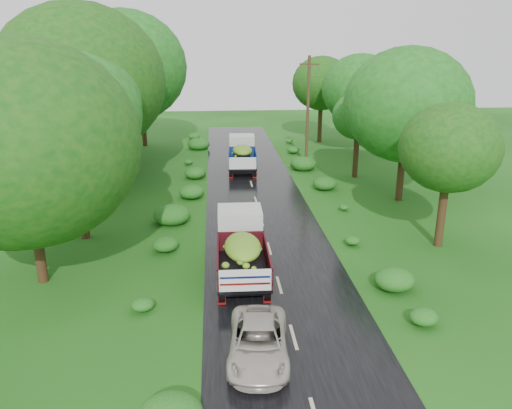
{
  "coord_description": "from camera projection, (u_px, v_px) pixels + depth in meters",
  "views": [
    {
      "loc": [
        -2.65,
        -15.29,
        10.17
      ],
      "look_at": [
        -0.49,
        10.09,
        1.7
      ],
      "focal_mm": 35.0,
      "sensor_mm": 36.0,
      "label": 1
    }
  ],
  "objects": [
    {
      "name": "truck_far",
      "position": [
        242.0,
        153.0,
        40.34
      ],
      "size": [
        2.38,
        6.11,
        2.53
      ],
      "rotation": [
        0.0,
        0.0,
        -0.04
      ],
      "color": "black",
      "rests_on": "ground"
    },
    {
      "name": "road_lines",
      "position": [
        274.0,
        265.0,
        23.55
      ],
      "size": [
        0.12,
        69.6,
        0.0
      ],
      "color": "#BFB78C",
      "rests_on": "road"
    },
    {
      "name": "road",
      "position": [
        276.0,
        275.0,
        22.61
      ],
      "size": [
        6.5,
        80.0,
        0.02
      ],
      "primitive_type": "cube",
      "color": "black",
      "rests_on": "ground"
    },
    {
      "name": "trees_left",
      "position": [
        100.0,
        87.0,
        34.86
      ],
      "size": [
        6.91,
        33.57,
        9.92
      ],
      "color": "black",
      "rests_on": "ground"
    },
    {
      "name": "truck_near",
      "position": [
        241.0,
        245.0,
        22.26
      ],
      "size": [
        2.23,
        6.06,
        2.53
      ],
      "rotation": [
        0.0,
        0.0,
        -0.02
      ],
      "color": "black",
      "rests_on": "ground"
    },
    {
      "name": "utility_pole",
      "position": [
        308.0,
        111.0,
        40.47
      ],
      "size": [
        1.49,
        0.7,
        8.96
      ],
      "rotation": [
        0.0,
        0.0,
        -0.39
      ],
      "color": "#382616",
      "rests_on": "ground"
    },
    {
      "name": "car",
      "position": [
        258.0,
        342.0,
        16.58
      ],
      "size": [
        2.35,
        4.4,
        1.18
      ],
      "primitive_type": "imported",
      "rotation": [
        0.0,
        0.0,
        -0.1
      ],
      "color": "#BEB5A9",
      "rests_on": "road"
    },
    {
      "name": "ground",
      "position": [
        294.0,
        337.0,
        17.88
      ],
      "size": [
        120.0,
        120.0,
        0.0
      ],
      "primitive_type": "plane",
      "color": "#13410E",
      "rests_on": "ground"
    },
    {
      "name": "trees_right",
      "position": [
        370.0,
        101.0,
        37.7
      ],
      "size": [
        5.67,
        30.95,
        8.05
      ],
      "color": "black",
      "rests_on": "ground"
    },
    {
      "name": "shrubs",
      "position": [
        259.0,
        205.0,
        31.01
      ],
      "size": [
        11.9,
        44.0,
        0.7
      ],
      "color": "#145617",
      "rests_on": "ground"
    }
  ]
}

